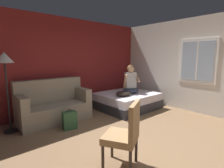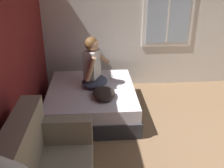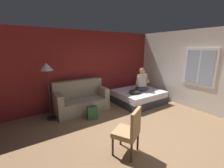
{
  "view_description": "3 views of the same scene",
  "coord_description": "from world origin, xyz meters",
  "views": [
    {
      "loc": [
        -2.38,
        -1.72,
        1.6
      ],
      "look_at": [
        0.5,
        1.54,
        0.92
      ],
      "focal_mm": 28.0,
      "sensor_mm": 36.0,
      "label": 1
    },
    {
      "loc": [
        -2.61,
        1.92,
        2.43
      ],
      "look_at": [
        0.46,
        1.7,
        1.03
      ],
      "focal_mm": 42.0,
      "sensor_mm": 36.0,
      "label": 2
    },
    {
      "loc": [
        -2.43,
        -2.1,
        2.11
      ],
      "look_at": [
        0.33,
        2.06,
        0.89
      ],
      "focal_mm": 24.0,
      "sensor_mm": 36.0,
      "label": 3
    }
  ],
  "objects": [
    {
      "name": "ground_plane",
      "position": [
        0.0,
        0.0,
        0.0
      ],
      "size": [
        40.0,
        40.0,
        0.0
      ],
      "primitive_type": "plane",
      "color": "brown"
    },
    {
      "name": "wall_back_accent",
      "position": [
        0.0,
        3.02,
        1.35
      ],
      "size": [
        10.39,
        0.16,
        2.7
      ],
      "primitive_type": "cube",
      "color": "maroon",
      "rests_on": "ground"
    },
    {
      "name": "wall_side_with_window",
      "position": [
        2.77,
        0.0,
        1.35
      ],
      "size": [
        0.19,
        7.29,
        2.7
      ],
      "color": "silver",
      "rests_on": "ground"
    },
    {
      "name": "bed",
      "position": [
        1.51,
        1.98,
        0.24
      ],
      "size": [
        1.73,
        1.53,
        0.48
      ],
      "color": "#2D2D33",
      "rests_on": "ground"
    },
    {
      "name": "couch",
      "position": [
        -0.66,
        2.46,
        0.39
      ],
      "size": [
        1.72,
        0.85,
        1.04
      ],
      "color": "gray",
      "rests_on": "ground"
    },
    {
      "name": "side_chair",
      "position": [
        -0.69,
        -0.09,
        0.53
      ],
      "size": [
        0.63,
        0.63,
        0.98
      ],
      "color": "#382D23",
      "rests_on": "ground"
    },
    {
      "name": "person_seated",
      "position": [
        1.63,
        1.94,
        0.84
      ],
      "size": [
        0.65,
        0.6,
        0.88
      ],
      "color": "#383D51",
      "rests_on": "bed"
    },
    {
      "name": "backpack",
      "position": [
        -0.62,
        1.71,
        0.19
      ],
      "size": [
        0.33,
        0.28,
        0.46
      ],
      "color": "#2D5133",
      "rests_on": "ground"
    },
    {
      "name": "throw_pillow",
      "position": [
        1.15,
        1.78,
        0.55
      ],
      "size": [
        0.49,
        0.37,
        0.14
      ],
      "primitive_type": "ellipsoid",
      "rotation": [
        0.0,
        0.0,
        0.02
      ],
      "color": "#2D231E",
      "rests_on": "bed"
    },
    {
      "name": "cell_phone",
      "position": [
        2.0,
        1.61,
        0.48
      ],
      "size": [
        0.16,
        0.11,
        0.01
      ],
      "primitive_type": "cube",
      "rotation": [
        0.0,
        0.0,
        1.28
      ],
      "color": "#B7B7BC",
      "rests_on": "bed"
    },
    {
      "name": "floor_lamp",
      "position": [
        -1.65,
        2.41,
        1.43
      ],
      "size": [
        0.36,
        0.36,
        1.7
      ],
      "color": "black",
      "rests_on": "ground"
    }
  ]
}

